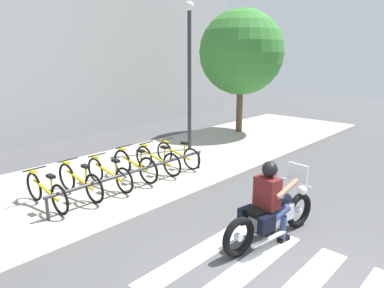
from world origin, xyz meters
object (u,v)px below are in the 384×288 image
motorcycle (272,215)px  street_lamp (189,66)px  bicycle_5 (178,154)px  tree_near_rack (241,52)px  bicycle_1 (80,181)px  bike_rack (137,172)px  rider (270,196)px  bicycle_2 (109,174)px  bicycle_3 (135,165)px  bicycle_0 (46,191)px  bicycle_4 (157,160)px

motorcycle → street_lamp: bearing=57.4°
bicycle_5 → street_lamp: (1.53, 0.98, 2.31)m
tree_near_rack → bicycle_1: bearing=-170.0°
motorcycle → bike_rack: bearing=95.4°
rider → bike_rack: 3.27m
street_lamp → tree_near_rack: 3.36m
bike_rack → street_lamp: bearing=24.5°
bicycle_2 → bicycle_3: bearing=-0.1°
motorcycle → street_lamp: (3.06, 4.80, 2.33)m
bicycle_5 → bicycle_1: bearing=-180.0°
bicycle_0 → street_lamp: size_ratio=0.35×
bike_rack → tree_near_rack: bearing=16.1°
bicycle_0 → bicycle_3: bearing=-0.0°
bicycle_1 → tree_near_rack: 8.36m
motorcycle → street_lamp: street_lamp is taller
bicycle_5 → street_lamp: 2.94m
rider → bicycle_4: (0.87, 3.80, -0.34)m
bicycle_0 → tree_near_rack: bearing=9.2°
street_lamp → tree_near_rack: tree_near_rack is taller
bicycle_2 → bicycle_4: size_ratio=1.02×
bicycle_1 → bike_rack: (1.11, -0.55, 0.07)m
bicycle_2 → motorcycle: bearing=-80.0°
rider → bicycle_2: rider is taller
bicycle_2 → bicycle_5: size_ratio=1.05×
bike_rack → tree_near_rack: size_ratio=0.89×
bicycle_0 → motorcycle: bearing=-60.6°
tree_near_rack → bicycle_5: bearing=-164.1°
motorcycle → bicycle_3: motorcycle is taller
bicycle_0 → street_lamp: (5.21, 0.98, 2.30)m
bicycle_2 → bike_rack: bicycle_2 is taller
bicycle_1 → bicycle_0: bearing=180.0°
bicycle_0 → bicycle_1: 0.74m
bike_rack → bicycle_2: bearing=123.6°
bicycle_0 → bicycle_3: (2.21, -0.00, 0.02)m
bicycle_0 → bicycle_3: size_ratio=1.01×
rider → tree_near_rack: 8.60m
bicycle_3 → bicycle_4: bicycle_3 is taller
motorcycle → bicycle_5: motorcycle is taller
motorcycle → tree_near_rack: (6.37, 5.20, 2.74)m
rider → bicycle_5: 4.15m
rider → bicycle_3: rider is taller
bicycle_4 → tree_near_rack: tree_near_rack is taller
motorcycle → bike_rack: motorcycle is taller
bicycle_1 → street_lamp: street_lamp is taller
bicycle_3 → street_lamp: (3.00, 0.98, 2.28)m
tree_near_rack → rider: bearing=-141.2°
motorcycle → street_lamp: size_ratio=0.48×
motorcycle → bicycle_2: bearing=100.0°
bicycle_5 → rider: bearing=-113.0°
bicycle_4 → motorcycle: bearing=-101.8°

